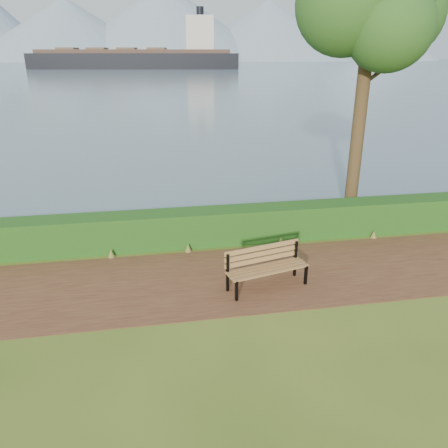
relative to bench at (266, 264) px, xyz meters
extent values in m
plane|color=#425D1A|center=(-0.52, 0.20, -0.57)|extent=(140.00, 140.00, 0.00)
cube|color=#4F291B|center=(-0.52, 0.50, -0.56)|extent=(40.00, 3.40, 0.01)
cube|color=#1C4513|center=(-0.52, 2.80, -0.07)|extent=(32.00, 0.85, 1.00)
cube|color=#4A6177|center=(-0.52, 260.20, -0.56)|extent=(700.00, 510.00, 0.00)
cone|color=#798EA2|center=(-60.52, 395.20, 23.43)|extent=(160.00, 160.00, 48.00)
cone|color=#798EA2|center=(19.48, 405.20, 30.43)|extent=(190.00, 190.00, 62.00)
cone|color=#798EA2|center=(109.48, 400.20, 24.43)|extent=(170.00, 170.00, 50.00)
cone|color=#798EA2|center=(199.48, 410.20, 28.43)|extent=(150.00, 150.00, 58.00)
cone|color=#798EA2|center=(-10.52, 430.20, 16.93)|extent=(120.00, 120.00, 35.00)
cone|color=#798EA2|center=(149.48, 425.20, 19.43)|extent=(130.00, 130.00, 40.00)
cube|color=black|center=(-0.81, -0.55, -0.32)|extent=(0.07, 0.08, 0.49)
cube|color=black|center=(-0.93, -0.09, -0.10)|extent=(0.07, 0.08, 0.94)
cube|color=black|center=(-0.87, -0.32, -0.11)|extent=(0.19, 0.57, 0.05)
cube|color=black|center=(0.97, -0.11, -0.32)|extent=(0.07, 0.08, 0.49)
cube|color=black|center=(0.86, 0.36, -0.10)|extent=(0.07, 0.08, 0.94)
cube|color=black|center=(0.92, 0.12, -0.11)|extent=(0.19, 0.57, 0.05)
cube|color=#916038|center=(0.07, -0.30, -0.08)|extent=(1.93, 0.57, 0.04)
cube|color=#916038|center=(0.04, -0.17, -0.08)|extent=(1.93, 0.57, 0.04)
cube|color=#916038|center=(0.01, -0.03, -0.08)|extent=(1.93, 0.57, 0.04)
cube|color=#916038|center=(-0.03, 0.10, -0.08)|extent=(1.93, 0.57, 0.04)
cube|color=#916038|center=(-0.04, 0.17, 0.06)|extent=(1.92, 0.52, 0.11)
cube|color=#916038|center=(-0.04, 0.17, 0.21)|extent=(1.92, 0.52, 0.11)
cube|color=#916038|center=(-0.04, 0.17, 0.36)|extent=(1.92, 0.52, 0.11)
cylinder|color=#382617|center=(4.25, 4.48, 3.22)|extent=(0.42, 0.42, 7.58)
sphere|color=#20541C|center=(5.23, 4.66, 5.75)|extent=(2.74, 2.74, 2.74)
sphere|color=#20541C|center=(3.38, 4.39, 5.96)|extent=(2.95, 2.95, 2.95)
sphere|color=#20541C|center=(4.46, 3.70, 5.33)|extent=(2.53, 2.53, 2.53)
cylinder|color=#382617|center=(4.72, 4.48, 4.07)|extent=(1.11, 0.13, 0.83)
cylinder|color=#382617|center=(3.83, 4.58, 4.59)|extent=(0.86, 0.40, 0.76)
cube|color=black|center=(-5.00, 168.50, 1.09)|extent=(78.11, 24.34, 7.72)
cube|color=#46322A|center=(-5.00, 168.50, 5.61)|extent=(71.82, 22.15, 1.32)
cube|color=beige|center=(19.37, 164.54, 11.56)|extent=(11.25, 10.57, 12.13)
cylinder|color=black|center=(19.37, 164.54, 18.73)|extent=(2.65, 2.65, 3.86)
cube|color=brown|center=(-29.37, 172.46, 6.49)|extent=(7.69, 8.24, 0.88)
cube|color=brown|center=(-18.49, 170.69, 6.49)|extent=(7.69, 8.24, 0.88)
cube|color=brown|center=(-7.61, 168.93, 6.49)|extent=(7.69, 8.24, 0.88)
cube|color=brown|center=(3.27, 167.16, 6.49)|extent=(7.69, 8.24, 0.88)
camera|label=1|loc=(-2.57, -8.89, 4.60)|focal=35.00mm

